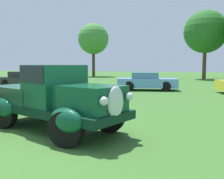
% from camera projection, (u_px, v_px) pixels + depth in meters
% --- Properties ---
extents(ground_plane, '(120.00, 120.00, 0.00)m').
position_uv_depth(ground_plane, '(55.00, 137.00, 5.84)').
color(ground_plane, '#386628').
extents(feature_pickup_truck, '(4.45, 2.82, 1.70)m').
position_uv_depth(feature_pickup_truck, '(54.00, 97.00, 6.44)').
color(feature_pickup_truck, black).
rests_on(feature_pickup_truck, ground_plane).
extents(show_car_charcoal, '(4.21, 2.09, 1.22)m').
position_uv_depth(show_car_charcoal, '(25.00, 80.00, 18.61)').
color(show_car_charcoal, '#28282D').
rests_on(show_car_charcoal, ground_plane).
extents(show_car_skyblue, '(4.23, 2.50, 1.22)m').
position_uv_depth(show_car_skyblue, '(147.00, 81.00, 16.83)').
color(show_car_skyblue, '#669EDB').
rests_on(show_car_skyblue, ground_plane).
extents(spectator_near_truck, '(0.41, 0.25, 1.69)m').
position_uv_depth(spectator_near_truck, '(64.00, 80.00, 12.73)').
color(spectator_near_truck, '#7F7056').
rests_on(spectator_near_truck, ground_plane).
extents(spectator_far_side, '(0.42, 0.47, 1.69)m').
position_uv_depth(spectator_far_side, '(46.00, 80.00, 12.75)').
color(spectator_far_side, '#283351').
rests_on(spectator_far_side, ground_plane).
extents(treeline_far_left, '(4.60, 4.60, 7.96)m').
position_uv_depth(treeline_far_left, '(93.00, 39.00, 37.31)').
color(treeline_far_left, '#47331E').
rests_on(treeline_far_left, ground_plane).
extents(treeline_mid_left, '(5.13, 5.13, 8.29)m').
position_uv_depth(treeline_mid_left, '(205.00, 32.00, 29.81)').
color(treeline_mid_left, brown).
rests_on(treeline_mid_left, ground_plane).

